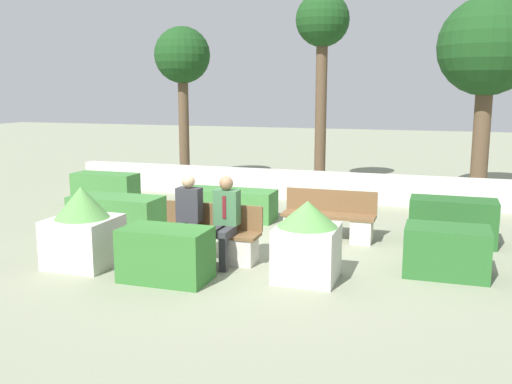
{
  "coord_description": "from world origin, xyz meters",
  "views": [
    {
      "loc": [
        2.84,
        -8.74,
        2.66
      ],
      "look_at": [
        -0.16,
        0.5,
        0.9
      ],
      "focal_mm": 40.0,
      "sensor_mm": 36.0,
      "label": 1
    }
  ],
  "objects": [
    {
      "name": "tree_leftmost",
      "position": [
        -4.16,
        6.15,
        3.47
      ],
      "size": [
        1.56,
        1.56,
        4.38
      ],
      "color": "brown",
      "rests_on": "ground_plane"
    },
    {
      "name": "tree_center_right",
      "position": [
        3.78,
        6.37,
        3.59
      ],
      "size": [
        2.36,
        2.36,
        4.86
      ],
      "color": "brown",
      "rests_on": "ground_plane"
    },
    {
      "name": "planter_corner_right",
      "position": [
        1.13,
        -1.16,
        0.57
      ],
      "size": [
        0.85,
        0.85,
        1.13
      ],
      "color": "beige",
      "rests_on": "ground_plane"
    },
    {
      "name": "hedge_block_near_left",
      "position": [
        -2.9,
        0.42,
        0.34
      ],
      "size": [
        1.71,
        0.77,
        0.68
      ],
      "color": "#3D7A38",
      "rests_on": "ground_plane"
    },
    {
      "name": "person_seated_woman",
      "position": [
        -0.87,
        -0.85,
        0.75
      ],
      "size": [
        0.38,
        0.63,
        1.35
      ],
      "color": "#333338",
      "rests_on": "ground_plane"
    },
    {
      "name": "tree_center_left",
      "position": [
        -0.26,
        6.38,
        4.16
      ],
      "size": [
        1.4,
        1.4,
        5.14
      ],
      "color": "brown",
      "rests_on": "ground_plane"
    },
    {
      "name": "ground_plane",
      "position": [
        0.0,
        0.0,
        0.0
      ],
      "size": [
        60.0,
        60.0,
        0.0
      ],
      "primitive_type": "plane",
      "color": "gray"
    },
    {
      "name": "perimeter_wall",
      "position": [
        0.0,
        4.58,
        0.35
      ],
      "size": [
        12.64,
        0.3,
        0.71
      ],
      "color": "beige",
      "rests_on": "ground_plane"
    },
    {
      "name": "planter_corner_left",
      "position": [
        -2.26,
        -1.56,
        0.57
      ],
      "size": [
        0.94,
        0.94,
        1.22
      ],
      "color": "beige",
      "rests_on": "ground_plane"
    },
    {
      "name": "hedge_block_far_right",
      "position": [
        3.11,
        1.47,
        0.4
      ],
      "size": [
        1.45,
        0.67,
        0.79
      ],
      "color": "#235623",
      "rests_on": "ground_plane"
    },
    {
      "name": "bench_front",
      "position": [
        -0.54,
        -0.72,
        0.33
      ],
      "size": [
        1.64,
        0.48,
        0.87
      ],
      "color": "brown",
      "rests_on": "ground_plane"
    },
    {
      "name": "hedge_block_mid_left",
      "position": [
        -4.39,
        2.37,
        0.39
      ],
      "size": [
        1.48,
        0.6,
        0.78
      ],
      "color": "#3D7A38",
      "rests_on": "ground_plane"
    },
    {
      "name": "hedge_block_near_right",
      "position": [
        3.0,
        -0.36,
        0.36
      ],
      "size": [
        1.17,
        0.74,
        0.71
      ],
      "color": "#286028",
      "rests_on": "ground_plane"
    },
    {
      "name": "person_seated_man",
      "position": [
        -0.24,
        -0.85,
        0.75
      ],
      "size": [
        0.38,
        0.63,
        1.35
      ],
      "color": "#333338",
      "rests_on": "ground_plane"
    },
    {
      "name": "hedge_block_far_left",
      "position": [
        -0.74,
        -1.81,
        0.38
      ],
      "size": [
        1.23,
        0.7,
        0.75
      ],
      "color": "#33702D",
      "rests_on": "ground_plane"
    },
    {
      "name": "hedge_block_mid_right",
      "position": [
        -1.3,
        2.08,
        0.31
      ],
      "size": [
        2.0,
        0.7,
        0.62
      ],
      "color": "#3D7A38",
      "rests_on": "ground_plane"
    },
    {
      "name": "bench_left_side",
      "position": [
        1.01,
        1.09,
        0.33
      ],
      "size": [
        1.65,
        0.48,
        0.87
      ],
      "rotation": [
        0.0,
        0.0,
        0.02
      ],
      "color": "brown",
      "rests_on": "ground_plane"
    }
  ]
}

